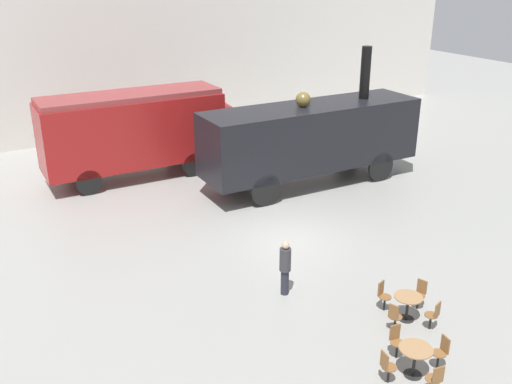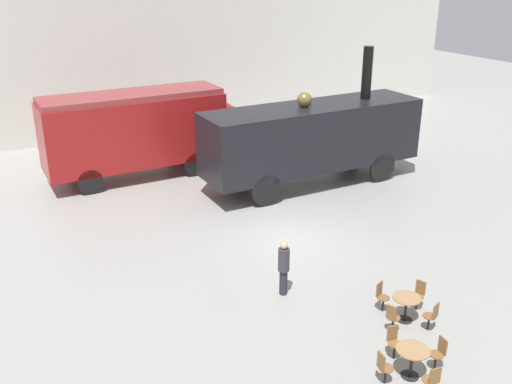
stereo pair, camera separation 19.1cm
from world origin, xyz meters
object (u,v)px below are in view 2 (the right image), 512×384
Objects in this scene: streamlined_locomotive at (149,127)px; visitor_person at (284,266)px; steam_locomotive at (313,136)px; cafe_table_near at (406,303)px; cafe_table_mid at (412,356)px; cafe_chair_0 at (392,316)px.

streamlined_locomotive is 5.68× the size of visitor_person.
steam_locomotive is 5.72× the size of visitor_person.
steam_locomotive is 9.41m from visitor_person.
streamlined_locomotive is 11.97m from visitor_person.
cafe_table_near is (-3.54, -10.05, -1.68)m from steam_locomotive.
cafe_table_near is at bearing -50.61° from visitor_person.
streamlined_locomotive is 7.48m from steam_locomotive.
streamlined_locomotive is 0.99× the size of steam_locomotive.
cafe_table_mid is (0.88, -16.49, -1.69)m from streamlined_locomotive.
visitor_person reaches higher than cafe_chair_0.
cafe_chair_0 reaches higher than cafe_table_mid.
visitor_person is (-0.80, 4.60, 0.35)m from cafe_table_mid.
steam_locomotive is 11.30m from cafe_chair_0.
cafe_table_mid is at bearing -128.75° from cafe_table_near.
cafe_table_near is at bearing -109.42° from steam_locomotive.
cafe_chair_0 reaches higher than cafe_table_near.
streamlined_locomotive reaches higher than cafe_chair_0.
steam_locomotive is 11.42× the size of cafe_chair_0.
visitor_person is at bearing -89.58° from streamlined_locomotive.
cafe_chair_0 is at bearing -62.84° from visitor_person.
streamlined_locomotive is at bearing 142.03° from steam_locomotive.
steam_locomotive is 12.35× the size of cafe_table_mid.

